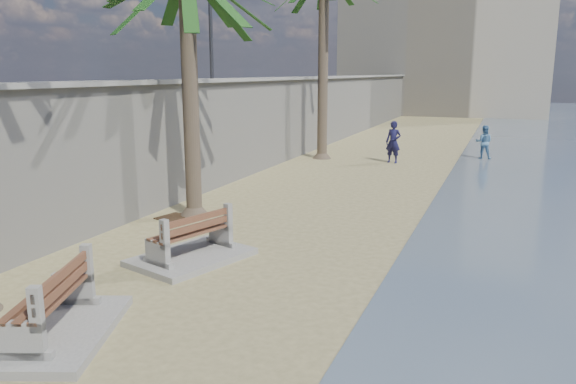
% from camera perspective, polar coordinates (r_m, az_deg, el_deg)
% --- Properties ---
extents(seawall, '(0.45, 70.00, 3.50)m').
position_cam_1_polar(seawall, '(26.10, 0.81, 7.54)').
color(seawall, gray).
rests_on(seawall, ground_plane).
extents(wall_cap, '(0.80, 70.00, 0.12)m').
position_cam_1_polar(wall_cap, '(26.02, 0.82, 11.50)').
color(wall_cap, gray).
rests_on(wall_cap, seawall).
extents(end_building, '(18.00, 12.00, 14.00)m').
position_cam_1_polar(end_building, '(56.76, 15.88, 14.84)').
color(end_building, '#B7AA93').
rests_on(end_building, ground_plane).
extents(bench_near, '(2.44, 2.89, 1.03)m').
position_cam_1_polar(bench_near, '(9.03, -23.07, -10.77)').
color(bench_near, gray).
rests_on(bench_near, ground_plane).
extents(bench_far, '(2.23, 2.71, 0.98)m').
position_cam_1_polar(bench_far, '(11.73, -9.83, -4.85)').
color(bench_far, gray).
rests_on(bench_far, ground_plane).
extents(person_a, '(0.81, 0.62, 2.05)m').
position_cam_1_polar(person_a, '(24.43, 10.66, 5.32)').
color(person_a, '#16153B').
rests_on(person_a, ground_plane).
extents(person_b, '(0.82, 0.65, 1.65)m').
position_cam_1_polar(person_b, '(26.68, 19.29, 4.97)').
color(person_b, '#5280A9').
rests_on(person_b, ground_plane).
extents(debris_c, '(0.82, 0.93, 0.03)m').
position_cam_1_polar(debris_c, '(15.32, -11.62, -2.52)').
color(debris_c, '#382616').
rests_on(debris_c, ground_plane).
extents(debris_d, '(0.51, 0.45, 0.03)m').
position_cam_1_polar(debris_d, '(10.16, -20.08, -10.61)').
color(debris_d, '#382616').
rests_on(debris_d, ground_plane).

